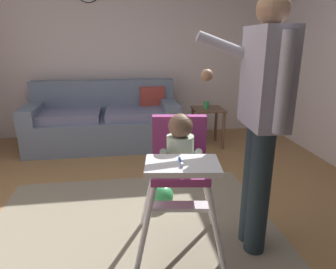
# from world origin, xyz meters

# --- Properties ---
(ground) EXTENTS (6.03, 6.59, 0.10)m
(ground) POSITION_xyz_m (0.00, 0.00, -0.05)
(ground) COLOR #9D7242
(wall_far) EXTENTS (5.23, 0.06, 2.63)m
(wall_far) POSITION_xyz_m (0.00, 2.53, 1.31)
(wall_far) COLOR silver
(wall_far) RESTS_ON ground
(couch) EXTENTS (1.98, 0.86, 0.86)m
(couch) POSITION_xyz_m (-0.44, 2.01, 0.33)
(couch) COLOR slate
(couch) RESTS_ON ground
(high_chair) EXTENTS (0.68, 0.78, 0.98)m
(high_chair) POSITION_xyz_m (0.18, -0.31, 0.67)
(high_chair) COLOR white
(high_chair) RESTS_ON ground
(adult_standing) EXTENTS (0.51, 0.52, 1.66)m
(adult_standing) POSITION_xyz_m (0.69, -0.34, 0.94)
(adult_standing) COLOR #243239
(adult_standing) RESTS_ON ground
(toy_ball) EXTENTS (0.19, 0.19, 0.19)m
(toy_ball) POSITION_xyz_m (0.14, 0.27, 0.09)
(toy_ball) COLOR green
(toy_ball) RESTS_ON ground
(side_table) EXTENTS (0.40, 0.40, 0.52)m
(side_table) POSITION_xyz_m (0.95, 1.77, 0.38)
(side_table) COLOR brown
(side_table) RESTS_ON ground
(sippy_cup) EXTENTS (0.07, 0.07, 0.10)m
(sippy_cup) POSITION_xyz_m (0.92, 1.77, 0.57)
(sippy_cup) COLOR green
(sippy_cup) RESTS_ON side_table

